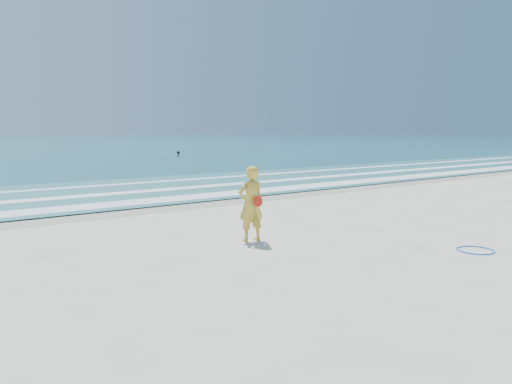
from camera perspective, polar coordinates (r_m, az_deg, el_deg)
ground at (r=11.06m, az=11.47°, el=-7.34°), size 400.00×400.00×0.00m
wet_sand at (r=18.18m, az=-10.27°, el=-1.62°), size 400.00×2.40×0.00m
shallow at (r=22.71m, az=-15.97°, el=0.07°), size 400.00×10.00×0.01m
foam_near at (r=19.33m, az=-12.01°, el=-0.98°), size 400.00×1.40×0.01m
foam_mid at (r=21.97m, az=-15.22°, el=-0.11°), size 400.00×0.90×0.01m
foam_far at (r=25.05m, az=-18.04°, el=0.66°), size 400.00×0.60×0.01m
hoop at (r=12.46m, az=23.80°, el=-6.10°), size 1.00×1.00×0.03m
buoy at (r=55.52m, az=-8.87°, el=4.48°), size 0.34×0.34×0.34m
woman at (r=12.21m, az=-0.59°, el=-1.36°), size 0.71×0.50×1.86m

